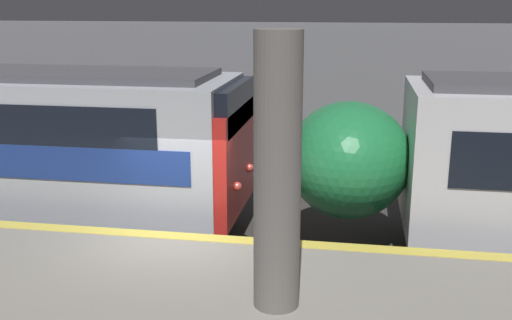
{
  "coord_description": "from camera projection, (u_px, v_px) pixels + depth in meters",
  "views": [
    {
      "loc": [
        2.93,
        -9.24,
        4.87
      ],
      "look_at": [
        1.2,
        0.91,
        2.13
      ],
      "focal_mm": 42.0,
      "sensor_mm": 36.0,
      "label": 1
    }
  ],
  "objects": [
    {
      "name": "ground_plane",
      "position": [
        180.0,
        287.0,
        10.53
      ],
      "size": [
        120.0,
        120.0,
        0.0
      ],
      "primitive_type": "plane",
      "color": "#33302D"
    },
    {
      "name": "support_pillar_near",
      "position": [
        277.0,
        175.0,
        7.4
      ],
      "size": [
        0.59,
        0.59,
        3.54
      ],
      "color": "slate",
      "rests_on": "platform"
    },
    {
      "name": "station_rear_barrier",
      "position": [
        248.0,
        104.0,
        16.26
      ],
      "size": [
        50.0,
        0.15,
        4.34
      ],
      "color": "gray",
      "rests_on": "ground"
    }
  ]
}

